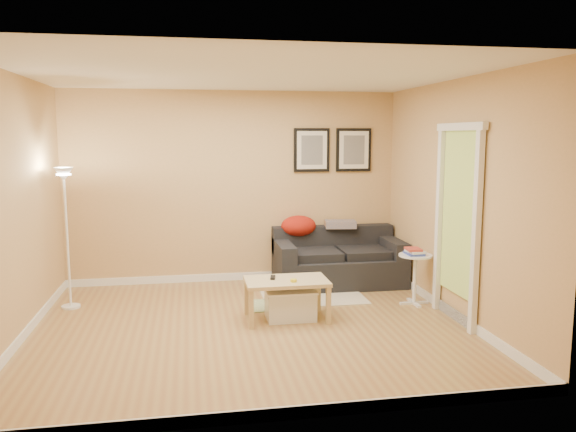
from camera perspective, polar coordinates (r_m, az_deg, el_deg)
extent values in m
plane|color=#A17D45|center=(6.06, -3.81, -11.15)|extent=(4.50, 4.50, 0.00)
plane|color=white|center=(5.75, -4.06, 14.13)|extent=(4.50, 4.50, 0.00)
plane|color=tan|center=(7.74, -5.50, 2.92)|extent=(4.50, 0.00, 4.50)
plane|color=tan|center=(3.80, -0.74, -2.43)|extent=(4.50, 0.00, 4.50)
plane|color=tan|center=(5.96, -25.97, 0.59)|extent=(0.00, 4.00, 4.00)
plane|color=tan|center=(6.40, 16.55, 1.53)|extent=(0.00, 4.00, 4.00)
cube|color=white|center=(7.94, -5.37, -6.11)|extent=(4.50, 0.02, 0.10)
cube|color=white|center=(4.22, -0.73, -19.34)|extent=(4.50, 0.02, 0.10)
cube|color=white|center=(6.23, -25.16, -10.88)|extent=(0.02, 4.00, 0.10)
cube|color=white|center=(6.65, 16.03, -9.24)|extent=(0.02, 4.00, 0.10)
cube|color=beige|center=(7.11, 2.55, -8.15)|extent=(1.25, 0.85, 0.01)
cube|color=#668C4C|center=(6.79, -0.77, -8.94)|extent=(0.70, 0.50, 0.01)
cube|color=black|center=(6.22, -1.54, -6.22)|extent=(0.08, 0.17, 0.02)
cylinder|color=yellow|center=(6.06, 0.57, -6.54)|extent=(0.07, 0.07, 0.03)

